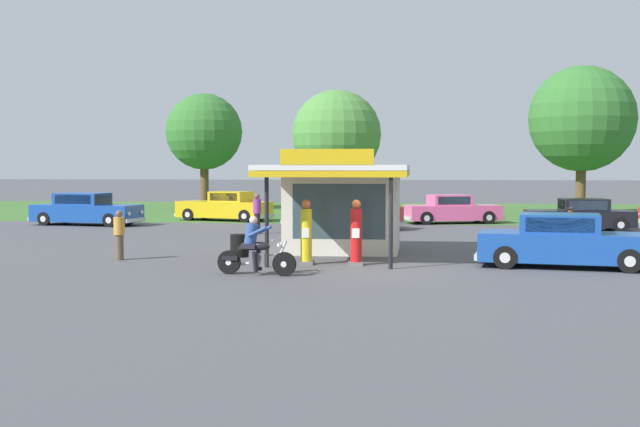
{
  "coord_description": "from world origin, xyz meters",
  "views": [
    {
      "loc": [
        1.28,
        -23.44,
        2.91
      ],
      "look_at": [
        -1.86,
        2.74,
        1.4
      ],
      "focal_mm": 46.7,
      "sensor_mm": 36.0,
      "label": 1
    }
  ],
  "objects_px": {
    "bystander_leaning_by_kiosk": "(257,212)",
    "bystander_admiring_sedan": "(570,228)",
    "motorcycle_with_rider": "(255,251)",
    "parked_car_back_row_right": "(225,207)",
    "featured_classic_sedan": "(565,243)",
    "gas_pump_offside": "(356,235)",
    "spare_tire_stack": "(240,246)",
    "parked_car_back_row_far_right": "(580,216)",
    "gas_pump_nearside": "(306,235)",
    "parked_car_back_row_centre_right": "(86,210)",
    "parked_car_back_row_centre": "(344,213)",
    "bystander_standing_back_lot": "(119,234)",
    "parked_car_second_row_spare": "(452,210)"
  },
  "relations": [
    {
      "from": "parked_car_back_row_right",
      "to": "parked_car_back_row_far_right",
      "type": "distance_m",
      "value": 18.1
    },
    {
      "from": "gas_pump_offside",
      "to": "parked_car_second_row_spare",
      "type": "distance_m",
      "value": 18.67
    },
    {
      "from": "parked_car_second_row_spare",
      "to": "parked_car_back_row_far_right",
      "type": "distance_m",
      "value": 6.9
    },
    {
      "from": "motorcycle_with_rider",
      "to": "parked_car_second_row_spare",
      "type": "height_order",
      "value": "motorcycle_with_rider"
    },
    {
      "from": "featured_classic_sedan",
      "to": "parked_car_back_row_centre_right",
      "type": "height_order",
      "value": "parked_car_back_row_centre_right"
    },
    {
      "from": "featured_classic_sedan",
      "to": "parked_car_back_row_far_right",
      "type": "bearing_deg",
      "value": 77.87
    },
    {
      "from": "featured_classic_sedan",
      "to": "bystander_leaning_by_kiosk",
      "type": "bearing_deg",
      "value": 136.3
    },
    {
      "from": "parked_car_back_row_right",
      "to": "parked_car_back_row_far_right",
      "type": "relative_size",
      "value": 1.1
    },
    {
      "from": "gas_pump_nearside",
      "to": "parked_car_back_row_centre",
      "type": "relative_size",
      "value": 0.33
    },
    {
      "from": "gas_pump_offside",
      "to": "parked_car_back_row_right",
      "type": "height_order",
      "value": "gas_pump_offside"
    },
    {
      "from": "gas_pump_offside",
      "to": "motorcycle_with_rider",
      "type": "bearing_deg",
      "value": -134.85
    },
    {
      "from": "gas_pump_nearside",
      "to": "parked_car_back_row_centre",
      "type": "distance_m",
      "value": 14.11
    },
    {
      "from": "bystander_admiring_sedan",
      "to": "parked_car_back_row_far_right",
      "type": "bearing_deg",
      "value": 77.69
    },
    {
      "from": "bystander_standing_back_lot",
      "to": "bystander_admiring_sedan",
      "type": "relative_size",
      "value": 1.03
    },
    {
      "from": "featured_classic_sedan",
      "to": "gas_pump_offside",
      "type": "bearing_deg",
      "value": -178.07
    },
    {
      "from": "parked_car_second_row_spare",
      "to": "spare_tire_stack",
      "type": "relative_size",
      "value": 7.22
    },
    {
      "from": "gas_pump_nearside",
      "to": "featured_classic_sedan",
      "type": "xyz_separation_m",
      "value": [
        7.47,
        0.2,
        -0.16
      ]
    },
    {
      "from": "gas_pump_nearside",
      "to": "bystander_admiring_sedan",
      "type": "distance_m",
      "value": 9.66
    },
    {
      "from": "parked_car_back_row_centre",
      "to": "motorcycle_with_rider",
      "type": "bearing_deg",
      "value": -92.95
    },
    {
      "from": "gas_pump_nearside",
      "to": "motorcycle_with_rider",
      "type": "distance_m",
      "value": 2.74
    },
    {
      "from": "parked_car_second_row_spare",
      "to": "bystander_admiring_sedan",
      "type": "bearing_deg",
      "value": -75.72
    },
    {
      "from": "parked_car_back_row_right",
      "to": "parked_car_back_row_far_right",
      "type": "height_order",
      "value": "parked_car_back_row_right"
    },
    {
      "from": "gas_pump_nearside",
      "to": "bystander_standing_back_lot",
      "type": "xyz_separation_m",
      "value": [
        -5.91,
        0.5,
        -0.07
      ]
    },
    {
      "from": "bystander_standing_back_lot",
      "to": "gas_pump_nearside",
      "type": "bearing_deg",
      "value": -4.79
    },
    {
      "from": "parked_car_second_row_spare",
      "to": "parked_car_back_row_right",
      "type": "relative_size",
      "value": 0.96
    },
    {
      "from": "featured_classic_sedan",
      "to": "bystander_leaning_by_kiosk",
      "type": "height_order",
      "value": "bystander_leaning_by_kiosk"
    },
    {
      "from": "bystander_admiring_sedan",
      "to": "parked_car_second_row_spare",
      "type": "bearing_deg",
      "value": 104.28
    },
    {
      "from": "featured_classic_sedan",
      "to": "spare_tire_stack",
      "type": "relative_size",
      "value": 7.31
    },
    {
      "from": "parked_car_back_row_far_right",
      "to": "gas_pump_nearside",
      "type": "bearing_deg",
      "value": -126.41
    },
    {
      "from": "bystander_leaning_by_kiosk",
      "to": "bystander_admiring_sedan",
      "type": "xyz_separation_m",
      "value": [
        12.02,
        -6.04,
        -0.12
      ]
    },
    {
      "from": "gas_pump_nearside",
      "to": "parked_car_back_row_far_right",
      "type": "height_order",
      "value": "gas_pump_nearside"
    },
    {
      "from": "motorcycle_with_rider",
      "to": "parked_car_back_row_centre",
      "type": "bearing_deg",
      "value": 87.05
    },
    {
      "from": "gas_pump_nearside",
      "to": "parked_car_back_row_far_right",
      "type": "xyz_separation_m",
      "value": [
        10.48,
        14.21,
        -0.21
      ]
    },
    {
      "from": "motorcycle_with_rider",
      "to": "parked_car_back_row_right",
      "type": "distance_m",
      "value": 22.36
    },
    {
      "from": "parked_car_back_row_centre_right",
      "to": "bystander_admiring_sedan",
      "type": "height_order",
      "value": "parked_car_back_row_centre_right"
    },
    {
      "from": "parked_car_back_row_right",
      "to": "bystander_admiring_sedan",
      "type": "height_order",
      "value": "parked_car_back_row_right"
    },
    {
      "from": "gas_pump_nearside",
      "to": "bystander_admiring_sedan",
      "type": "relative_size",
      "value": 1.27
    },
    {
      "from": "bystander_admiring_sedan",
      "to": "spare_tire_stack",
      "type": "height_order",
      "value": "bystander_admiring_sedan"
    },
    {
      "from": "gas_pump_offside",
      "to": "parked_car_second_row_spare",
      "type": "height_order",
      "value": "gas_pump_offside"
    },
    {
      "from": "gas_pump_offside",
      "to": "parked_car_back_row_centre_right",
      "type": "distance_m",
      "value": 20.85
    },
    {
      "from": "featured_classic_sedan",
      "to": "parked_car_second_row_spare",
      "type": "relative_size",
      "value": 1.01
    },
    {
      "from": "gas_pump_offside",
      "to": "bystander_leaning_by_kiosk",
      "type": "bearing_deg",
      "value": 115.22
    },
    {
      "from": "featured_classic_sedan",
      "to": "parked_car_back_row_centre",
      "type": "bearing_deg",
      "value": 118.81
    },
    {
      "from": "parked_car_second_row_spare",
      "to": "featured_classic_sedan",
      "type": "bearing_deg",
      "value": -82.1
    },
    {
      "from": "gas_pump_nearside",
      "to": "parked_car_back_row_far_right",
      "type": "relative_size",
      "value": 0.39
    },
    {
      "from": "motorcycle_with_rider",
      "to": "gas_pump_offside",
      "type": "bearing_deg",
      "value": 45.15
    },
    {
      "from": "gas_pump_nearside",
      "to": "parked_car_back_row_centre_right",
      "type": "height_order",
      "value": "gas_pump_nearside"
    },
    {
      "from": "featured_classic_sedan",
      "to": "parked_car_back_row_centre",
      "type": "xyz_separation_m",
      "value": [
        -7.65,
        13.9,
        0.01
      ]
    },
    {
      "from": "featured_classic_sedan",
      "to": "bystander_admiring_sedan",
      "type": "xyz_separation_m",
      "value": [
        0.94,
        4.54,
        0.08
      ]
    },
    {
      "from": "parked_car_back_row_right",
      "to": "parked_car_back_row_far_right",
      "type": "bearing_deg",
      "value": -15.46
    }
  ]
}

